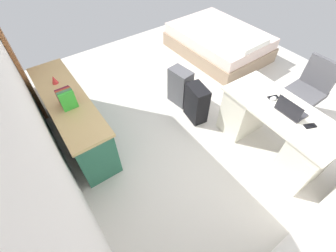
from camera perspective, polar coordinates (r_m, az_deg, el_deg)
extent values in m
plane|color=beige|center=(3.92, 7.46, 4.99)|extent=(5.41, 5.41, 0.00)
cube|color=white|center=(2.38, -33.02, 7.24)|extent=(4.31, 0.10, 2.76)
cube|color=brown|center=(3.97, -34.39, 15.65)|extent=(0.88, 0.05, 2.04)
cube|color=silver|center=(3.08, 26.32, 3.36)|extent=(1.46, 0.70, 0.04)
cube|color=beige|center=(3.23, 30.64, -6.61)|extent=(0.42, 0.61, 0.71)
cube|color=beige|center=(3.48, 18.26, 3.89)|extent=(0.42, 0.61, 0.71)
cylinder|color=black|center=(4.20, 28.06, 2.43)|extent=(0.52, 0.52, 0.04)
cylinder|color=black|center=(4.08, 29.01, 4.30)|extent=(0.06, 0.06, 0.42)
cube|color=#4C4C51|center=(3.93, 30.33, 6.90)|extent=(0.46, 0.46, 0.08)
cube|color=#4C4C51|center=(3.96, 33.25, 10.67)|extent=(0.44, 0.06, 0.44)
cube|color=#28664C|center=(3.42, -21.94, 1.58)|extent=(1.76, 0.44, 0.71)
cube|color=tan|center=(3.19, -23.83, 6.18)|extent=(1.80, 0.48, 0.04)
cube|color=#225641|center=(3.29, -15.28, -2.67)|extent=(0.67, 0.01, 0.25)
cube|color=#225641|center=(3.85, -20.24, 4.88)|extent=(0.67, 0.01, 0.25)
cube|color=gray|center=(5.23, 11.94, 18.47)|extent=(1.93, 1.44, 0.28)
cube|color=beige|center=(5.12, 12.38, 20.79)|extent=(1.87, 1.38, 0.20)
cube|color=white|center=(4.70, 18.76, 18.86)|extent=(0.50, 0.69, 0.10)
cube|color=black|center=(3.52, 6.97, 5.54)|extent=(0.39, 0.28, 0.58)
cube|color=#4C4C51|center=(3.77, 2.96, 9.55)|extent=(0.39, 0.27, 0.61)
cube|color=#333338|center=(3.07, 27.82, 3.18)|extent=(0.32, 0.23, 0.02)
cube|color=black|center=(2.93, 27.36, 3.82)|extent=(0.31, 0.02, 0.19)
ellipsoid|color=white|center=(3.14, 24.28, 6.13)|extent=(0.06, 0.10, 0.03)
cube|color=black|center=(3.00, 31.39, 0.02)|extent=(0.11, 0.15, 0.01)
cube|color=black|center=(3.18, 24.28, 6.39)|extent=(0.11, 0.15, 0.01)
cube|color=green|center=(2.90, -23.10, 5.60)|extent=(0.04, 0.17, 0.24)
cube|color=#43744D|center=(2.94, -23.37, 6.04)|extent=(0.04, 0.17, 0.24)
cube|color=#A13723|center=(2.97, -23.59, 6.40)|extent=(0.04, 0.17, 0.23)
cube|color=brown|center=(3.01, -23.74, 6.56)|extent=(0.03, 0.17, 0.20)
cube|color=maroon|center=(3.04, -23.97, 6.93)|extent=(0.04, 0.17, 0.19)
cone|color=red|center=(3.42, -26.04, 10.12)|extent=(0.08, 0.08, 0.11)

